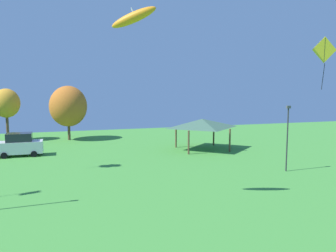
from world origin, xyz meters
name	(u,v)px	position (x,y,z in m)	size (l,w,h in m)	color
kite_flying_1	(134,17)	(1.11, 22.14, 11.53)	(2.89, 1.76, 1.63)	orange
kite_flying_4	(324,52)	(19.56, 27.72, 10.49)	(2.31, 0.44, 4.71)	yellow
parked_car_second_from_left	(20,145)	(-7.44, 40.93, 1.21)	(4.64, 2.13, 2.47)	silver
park_pavilion	(202,123)	(12.47, 38.82, 3.08)	(6.39, 5.66, 3.60)	brown
light_post_0	(287,134)	(15.58, 27.06, 3.28)	(0.36, 0.20, 5.76)	#2D2D33
treeline_tree_2	(6,103)	(-10.02, 52.28, 5.04)	(3.52, 3.52, 7.00)	brown
treeline_tree_3	(68,106)	(-2.14, 50.75, 4.60)	(5.01, 5.01, 7.36)	brown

